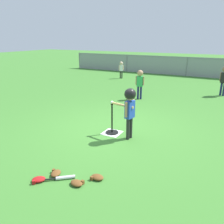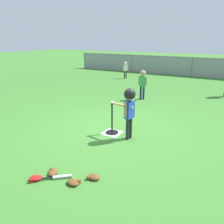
{
  "view_description": "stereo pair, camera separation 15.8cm",
  "coord_description": "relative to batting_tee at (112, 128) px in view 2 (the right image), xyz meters",
  "views": [
    {
      "loc": [
        2.53,
        -4.85,
        2.28
      ],
      "look_at": [
        0.08,
        -0.27,
        0.55
      ],
      "focal_mm": 36.23,
      "sensor_mm": 36.0,
      "label": 1
    },
    {
      "loc": [
        2.67,
        -4.78,
        2.28
      ],
      "look_at": [
        0.08,
        -0.27,
        0.55
      ],
      "focal_mm": 36.23,
      "sensor_mm": 36.0,
      "label": 2
    }
  ],
  "objects": [
    {
      "name": "glove_tossed_aside",
      "position": [
        -0.01,
        -2.06,
        -0.09
      ],
      "size": [
        0.22,
        0.26,
        0.07
      ],
      "color": "brown",
      "rests_on": "ground_plane"
    },
    {
      "name": "fielder_deep_left",
      "position": [
        -0.61,
        3.38,
        0.59
      ],
      "size": [
        0.33,
        0.22,
        1.11
      ],
      "color": "#191E4C",
      "rests_on": "ground_plane"
    },
    {
      "name": "baseball_on_tee",
      "position": [
        0.0,
        0.0,
        0.67
      ],
      "size": [
        0.07,
        0.07,
        0.07
      ],
      "primitive_type": "sphere",
      "color": "white",
      "rests_on": "batting_tee"
    },
    {
      "name": "ground_plane",
      "position": [
        -0.08,
        0.27,
        -0.13
      ],
      "size": [
        60.0,
        60.0,
        0.0
      ],
      "primitive_type": "plane",
      "color": "#3D7A2D"
    },
    {
      "name": "spare_bat_silver",
      "position": [
        0.17,
        -2.12,
        -0.1
      ],
      "size": [
        0.53,
        0.45,
        0.06
      ],
      "color": "silver",
      "rests_on": "ground_plane"
    },
    {
      "name": "batting_tee",
      "position": [
        0.0,
        0.0,
        0.0
      ],
      "size": [
        0.32,
        0.32,
        0.76
      ],
      "color": "black",
      "rests_on": "ground_plane"
    },
    {
      "name": "glove_by_plate",
      "position": [
        -0.13,
        -2.34,
        -0.09
      ],
      "size": [
        0.27,
        0.26,
        0.07
      ],
      "color": "#B21919",
      "rests_on": "ground_plane"
    },
    {
      "name": "home_plate",
      "position": [
        0.0,
        0.0,
        -0.12
      ],
      "size": [
        0.44,
        0.44,
        0.01
      ],
      "primitive_type": "cube",
      "color": "white",
      "rests_on": "ground_plane"
    },
    {
      "name": "fielder_near_right",
      "position": [
        -3.24,
        7.2,
        0.49
      ],
      "size": [
        0.26,
        0.19,
        0.96
      ],
      "color": "#262626",
      "rests_on": "ground_plane"
    },
    {
      "name": "glove_near_bats",
      "position": [
        0.49,
        -2.12,
        -0.09
      ],
      "size": [
        0.23,
        0.18,
        0.07
      ],
      "color": "brown",
      "rests_on": "ground_plane"
    },
    {
      "name": "outfield_fence",
      "position": [
        -0.08,
        9.82,
        0.49
      ],
      "size": [
        16.06,
        0.06,
        1.15
      ],
      "color": "slate",
      "rests_on": "ground_plane"
    },
    {
      "name": "batter_child",
      "position": [
        0.5,
        -0.09,
        0.73
      ],
      "size": [
        0.64,
        0.34,
        1.21
      ],
      "color": "#262626",
      "rests_on": "ground_plane"
    },
    {
      "name": "glove_outfield_drop",
      "position": [
        0.69,
        -1.83,
        -0.09
      ],
      "size": [
        0.22,
        0.17,
        0.07
      ],
      "color": "brown",
      "rests_on": "ground_plane"
    }
  ]
}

